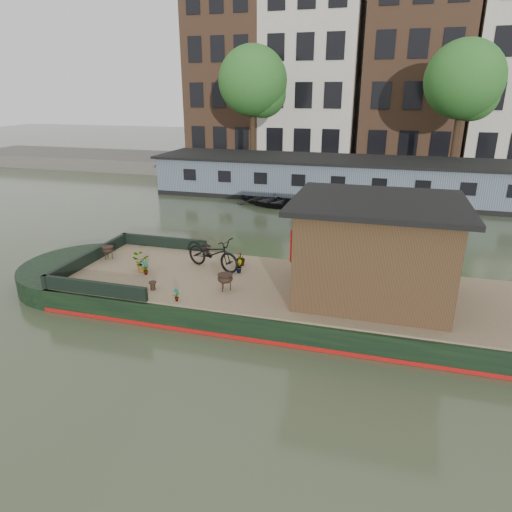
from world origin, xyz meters
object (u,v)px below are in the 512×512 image
(potted_plant_a, at_px, (145,268))
(brazier_rear, at_px, (108,253))
(brazier_front, at_px, (225,282))
(cabin, at_px, (374,248))
(dinghy, at_px, (269,198))
(bicycle, at_px, (213,253))

(potted_plant_a, bearing_deg, brazier_rear, 154.16)
(brazier_front, bearing_deg, cabin, 12.12)
(brazier_rear, bearing_deg, potted_plant_a, -25.84)
(cabin, bearing_deg, brazier_rear, 176.75)
(brazier_rear, height_order, dinghy, brazier_rear)
(brazier_front, relative_size, dinghy, 0.13)
(bicycle, relative_size, brazier_rear, 4.54)
(brazier_front, height_order, brazier_rear, brazier_front)
(potted_plant_a, relative_size, brazier_rear, 1.03)
(brazier_front, distance_m, brazier_rear, 4.38)
(cabin, xyz_separation_m, brazier_rear, (-7.79, 0.44, -1.03))
(potted_plant_a, distance_m, dinghy, 11.71)
(cabin, relative_size, brazier_rear, 10.08)
(bicycle, xyz_separation_m, brazier_rear, (-3.36, -0.13, -0.27))
(potted_plant_a, height_order, brazier_front, brazier_front)
(cabin, bearing_deg, bicycle, 172.63)
(brazier_rear, bearing_deg, dinghy, 78.41)
(bicycle, distance_m, brazier_front, 1.61)
(cabin, height_order, dinghy, cabin)
(potted_plant_a, distance_m, brazier_rear, 1.90)
(cabin, relative_size, dinghy, 1.19)
(potted_plant_a, xyz_separation_m, dinghy, (0.52, 11.69, -0.51))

